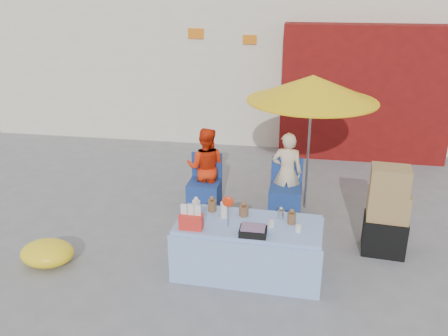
% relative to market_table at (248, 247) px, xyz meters
% --- Properties ---
extents(ground, '(80.00, 80.00, 0.00)m').
position_rel_market_table_xyz_m(ground, '(-0.48, 0.28, -0.35)').
color(ground, slate).
rests_on(ground, ground).
extents(market_table, '(1.77, 0.87, 1.06)m').
position_rel_market_table_xyz_m(market_table, '(0.00, 0.00, 0.00)').
color(market_table, '#9CC3FA').
rests_on(market_table, ground).
extents(chair_left, '(0.48, 0.47, 0.85)m').
position_rel_market_table_xyz_m(chair_left, '(-0.88, 1.64, -0.09)').
color(chair_left, navy).
rests_on(chair_left, ground).
extents(chair_right, '(0.48, 0.47, 0.85)m').
position_rel_market_table_xyz_m(chair_right, '(0.37, 1.64, -0.09)').
color(chair_right, navy).
rests_on(chair_right, ground).
extents(vendor_orange, '(0.62, 0.49, 1.27)m').
position_rel_market_table_xyz_m(vendor_orange, '(-0.88, 1.78, 0.29)').
color(vendor_orange, red).
rests_on(vendor_orange, ground).
extents(vendor_beige, '(0.46, 0.31, 1.26)m').
position_rel_market_table_xyz_m(vendor_beige, '(0.37, 1.78, 0.29)').
color(vendor_beige, beige).
rests_on(vendor_beige, ground).
extents(umbrella, '(1.90, 1.90, 2.09)m').
position_rel_market_table_xyz_m(umbrella, '(0.67, 1.93, 1.55)').
color(umbrella, gray).
rests_on(umbrella, ground).
extents(box_stack, '(0.58, 0.49, 1.19)m').
position_rel_market_table_xyz_m(box_stack, '(1.70, 0.77, 0.21)').
color(box_stack, black).
rests_on(box_stack, ground).
extents(tarp_bundle, '(0.74, 0.62, 0.30)m').
position_rel_market_table_xyz_m(tarp_bundle, '(-2.50, -0.24, -0.19)').
color(tarp_bundle, yellow).
rests_on(tarp_bundle, ground).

